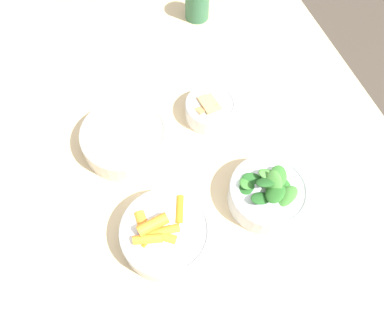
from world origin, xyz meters
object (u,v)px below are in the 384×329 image
Objects in this scene: bowl_beans_hotdog at (125,139)px; bowl_greens at (268,193)px; bowl_cookies at (211,108)px; cup at (197,3)px; bowl_carrots at (165,233)px.

bowl_greens is at bearing -132.29° from bowl_beans_hotdog.
bowl_greens is 0.25m from bowl_cookies.
bowl_carrots is at bearing 156.03° from cup.
cup is at bearing -23.97° from bowl_carrots.
bowl_carrots is 0.22m from bowl_greens.
bowl_carrots is at bearing 144.36° from bowl_cookies.
bowl_beans_hotdog is at bearing 47.71° from bowl_greens.
bowl_cookies is at bearing 8.50° from bowl_greens.
cup is (0.34, -0.08, 0.02)m from bowl_cookies.
bowl_cookies is at bearing -35.64° from bowl_carrots.
bowl_carrots is 2.03× the size of cup.
bowl_cookies is at bearing -84.54° from bowl_beans_hotdog.
bowl_carrots reaches higher than bowl_cookies.
bowl_beans_hotdog is (0.24, 0.02, -0.00)m from bowl_carrots.
cup reaches higher than bowl_beans_hotdog.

